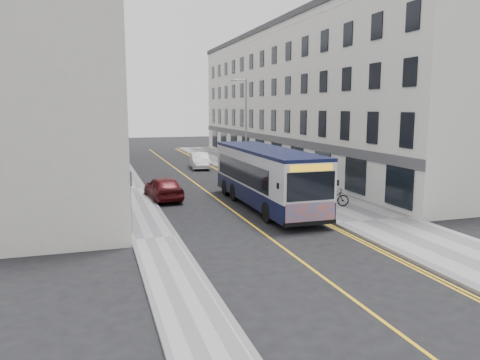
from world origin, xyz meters
TOP-DOWN VIEW (x-y plane):
  - ground at (0.00, 0.00)m, footprint 140.00×140.00m
  - pavement_east at (6.25, 12.00)m, footprint 4.50×64.00m
  - pavement_west at (-5.00, 12.00)m, footprint 2.00×64.00m
  - kerb_east at (4.00, 12.00)m, footprint 0.18×64.00m
  - kerb_west at (-4.00, 12.00)m, footprint 0.18×64.00m
  - road_centre_line at (0.00, 12.00)m, footprint 0.12×64.00m
  - road_dbl_yellow_inner at (3.55, 12.00)m, footprint 0.10×64.00m
  - road_dbl_yellow_outer at (3.75, 12.00)m, footprint 0.10×64.00m
  - terrace_east at (11.50, 21.00)m, footprint 6.00×46.00m
  - terrace_west at (-9.00, 21.00)m, footprint 6.00×46.00m
  - streetlamp at (4.17, 14.00)m, footprint 1.32×0.18m
  - city_bus at (2.12, 3.80)m, footprint 2.76×11.85m
  - bicycle at (5.67, 2.37)m, footprint 2.09×1.29m
  - pedestrian_near at (5.51, 9.79)m, footprint 0.77×0.57m
  - pedestrian_far at (8.00, 17.42)m, footprint 1.09×1.07m
  - car_white at (2.26, 22.10)m, footprint 2.08×4.67m
  - car_maroon at (-3.27, 7.88)m, footprint 2.21×4.64m

SIDE VIEW (x-z plane):
  - ground at x=0.00m, z-range 0.00..0.00m
  - road_centre_line at x=0.00m, z-range 0.00..0.01m
  - road_dbl_yellow_inner at x=3.55m, z-range 0.00..0.01m
  - road_dbl_yellow_outer at x=3.75m, z-range 0.00..0.01m
  - pavement_east at x=6.25m, z-range 0.00..0.12m
  - pavement_west at x=-5.00m, z-range 0.00..0.12m
  - kerb_east at x=4.00m, z-range 0.00..0.13m
  - kerb_west at x=-4.00m, z-range 0.00..0.13m
  - bicycle at x=5.67m, z-range 0.12..1.16m
  - car_white at x=2.26m, z-range 0.00..1.49m
  - car_maroon at x=-3.27m, z-range 0.00..1.53m
  - pedestrian_far at x=8.00m, z-range 0.12..1.89m
  - pedestrian_near at x=5.51m, z-range 0.12..2.06m
  - city_bus at x=2.12m, z-range 0.16..3.61m
  - streetlamp at x=4.17m, z-range 0.38..8.38m
  - terrace_east at x=11.50m, z-range 0.00..13.00m
  - terrace_west at x=-9.00m, z-range 0.00..13.00m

